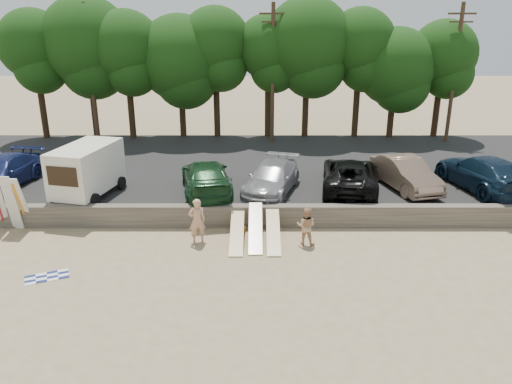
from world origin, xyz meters
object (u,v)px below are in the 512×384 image
(box_trailer, at_px, (87,168))
(cooler, at_px, (273,232))
(car_5, at_px, (483,173))
(car_0, at_px, (2,173))
(car_3, at_px, (349,174))
(car_4, at_px, (406,173))
(car_1, at_px, (206,177))
(beachgoer_b, at_px, (306,226))
(car_2, at_px, (272,178))
(beachgoer_a, at_px, (197,221))

(box_trailer, relative_size, cooler, 11.16)
(car_5, bearing_deg, car_0, -12.74)
(cooler, bearing_deg, car_0, -172.76)
(car_3, xyz_separation_m, cooler, (-3.91, -4.04, -1.31))
(car_3, relative_size, cooler, 14.49)
(car_4, relative_size, car_5, 0.81)
(car_1, xyz_separation_m, cooler, (3.17, -3.51, -1.33))
(box_trailer, relative_size, beachgoer_b, 2.63)
(box_trailer, distance_m, cooler, 9.45)
(box_trailer, bearing_deg, cooler, -5.85)
(car_2, xyz_separation_m, car_3, (3.87, 0.51, 0.04))
(car_3, height_order, beachgoer_b, car_3)
(car_0, bearing_deg, box_trailer, -6.79)
(car_1, bearing_deg, box_trailer, -5.01)
(beachgoer_b, bearing_deg, car_1, -26.82)
(car_2, relative_size, car_5, 0.85)
(beachgoer_a, bearing_deg, car_0, -40.27)
(car_2, distance_m, car_5, 10.53)
(car_1, relative_size, car_4, 1.16)
(car_2, height_order, car_5, car_5)
(car_4, bearing_deg, box_trailer, 170.08)
(car_0, distance_m, car_4, 20.29)
(car_0, bearing_deg, car_4, 8.16)
(car_3, distance_m, beachgoer_b, 5.58)
(beachgoer_b, bearing_deg, beachgoer_a, 14.80)
(car_2, bearing_deg, beachgoer_b, -57.24)
(car_0, bearing_deg, beachgoer_a, -16.94)
(box_trailer, relative_size, car_2, 0.85)
(beachgoer_a, bearing_deg, car_5, -175.79)
(car_0, height_order, beachgoer_a, car_0)
(box_trailer, height_order, beachgoer_a, box_trailer)
(car_3, height_order, car_4, car_4)
(car_0, distance_m, car_5, 24.10)
(beachgoer_a, distance_m, beachgoer_b, 4.50)
(car_1, bearing_deg, car_2, 170.02)
(cooler, bearing_deg, beachgoer_b, -8.21)
(car_0, xyz_separation_m, beachgoer_b, (14.87, -5.18, -0.66))
(car_4, bearing_deg, car_2, 171.00)
(car_2, relative_size, cooler, 13.10)
(box_trailer, height_order, car_2, box_trailer)
(beachgoer_a, bearing_deg, beachgoer_b, 162.78)
(car_4, bearing_deg, cooler, -162.68)
(car_5, distance_m, cooler, 11.38)
(car_4, bearing_deg, beachgoer_b, -151.46)
(box_trailer, relative_size, car_5, 0.72)
(beachgoer_b, xyz_separation_m, cooler, (-1.33, 0.87, -0.65))
(car_5, relative_size, beachgoer_b, 3.64)
(car_2, bearing_deg, car_3, 23.92)
(box_trailer, distance_m, car_0, 5.01)
(box_trailer, height_order, cooler, box_trailer)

